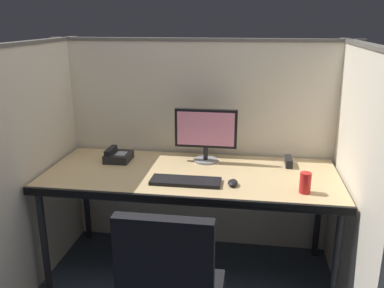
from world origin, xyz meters
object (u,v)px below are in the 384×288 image
(red_stapler, at_px, (289,161))
(desk, at_px, (191,180))
(monitor_center, at_px, (206,132))
(soda_can, at_px, (305,183))
(keyboard_main, at_px, (186,181))
(computer_mouse, at_px, (233,183))
(desk_phone, at_px, (118,156))

(red_stapler, bearing_deg, desk, -158.87)
(monitor_center, height_order, soda_can, monitor_center)
(red_stapler, bearing_deg, monitor_center, -179.95)
(soda_can, bearing_deg, monitor_center, 144.03)
(keyboard_main, distance_m, soda_can, 0.71)
(desk, bearing_deg, soda_can, -16.70)
(computer_mouse, xyz_separation_m, soda_can, (0.42, -0.05, 0.04))
(monitor_center, distance_m, computer_mouse, 0.50)
(desk, distance_m, soda_can, 0.74)
(computer_mouse, bearing_deg, soda_can, -6.31)
(desk, xyz_separation_m, monitor_center, (0.07, 0.25, 0.27))
(monitor_center, bearing_deg, desk_phone, -172.80)
(keyboard_main, xyz_separation_m, red_stapler, (0.65, 0.41, 0.02))
(desk, height_order, keyboard_main, keyboard_main)
(desk, xyz_separation_m, soda_can, (0.70, -0.21, 0.11))
(monitor_center, xyz_separation_m, desk_phone, (-0.62, -0.08, -0.18))
(monitor_center, distance_m, keyboard_main, 0.47)
(desk, distance_m, keyboard_main, 0.18)
(red_stapler, bearing_deg, keyboard_main, -147.38)
(desk, relative_size, desk_phone, 10.00)
(computer_mouse, bearing_deg, red_stapler, 48.89)
(desk_phone, distance_m, red_stapler, 1.19)
(desk, bearing_deg, desk_phone, 162.80)
(red_stapler, relative_size, soda_can, 1.23)
(desk_phone, bearing_deg, computer_mouse, -21.87)
(keyboard_main, distance_m, computer_mouse, 0.29)
(keyboard_main, distance_m, desk_phone, 0.64)
(desk_phone, bearing_deg, desk, -17.20)
(desk_phone, relative_size, red_stapler, 1.27)
(desk_phone, xyz_separation_m, red_stapler, (1.19, 0.08, -0.01))
(desk_phone, bearing_deg, monitor_center, 7.20)
(monitor_center, bearing_deg, soda_can, -35.97)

